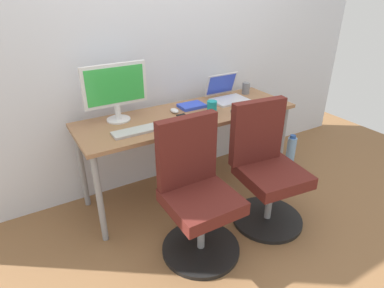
{
  "coord_description": "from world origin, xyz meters",
  "views": [
    {
      "loc": [
        -1.23,
        -2.12,
        1.69
      ],
      "look_at": [
        0.0,
        -0.05,
        0.48
      ],
      "focal_mm": 30.49,
      "sensor_mm": 36.0,
      "label": 1
    }
  ],
  "objects_px": {
    "water_bottle_on_floor": "(291,150)",
    "desktop_monitor": "(115,89)",
    "coffee_mug": "(212,106)",
    "office_chair_right": "(266,171)",
    "open_laptop": "(226,94)",
    "office_chair_left": "(196,196)"
  },
  "relations": [
    {
      "from": "desktop_monitor",
      "to": "water_bottle_on_floor",
      "type": "bearing_deg",
      "value": -9.21
    },
    {
      "from": "desktop_monitor",
      "to": "open_laptop",
      "type": "bearing_deg",
      "value": -1.55
    },
    {
      "from": "water_bottle_on_floor",
      "to": "desktop_monitor",
      "type": "height_order",
      "value": "desktop_monitor"
    },
    {
      "from": "water_bottle_on_floor",
      "to": "coffee_mug",
      "type": "bearing_deg",
      "value": 176.83
    },
    {
      "from": "water_bottle_on_floor",
      "to": "open_laptop",
      "type": "height_order",
      "value": "open_laptop"
    },
    {
      "from": "office_chair_right",
      "to": "water_bottle_on_floor",
      "type": "bearing_deg",
      "value": 31.19
    },
    {
      "from": "water_bottle_on_floor",
      "to": "coffee_mug",
      "type": "relative_size",
      "value": 3.37
    },
    {
      "from": "office_chair_right",
      "to": "open_laptop",
      "type": "distance_m",
      "value": 0.84
    },
    {
      "from": "office_chair_right",
      "to": "office_chair_left",
      "type": "bearing_deg",
      "value": 179.96
    },
    {
      "from": "office_chair_right",
      "to": "coffee_mug",
      "type": "distance_m",
      "value": 0.67
    },
    {
      "from": "office_chair_left",
      "to": "coffee_mug",
      "type": "height_order",
      "value": "office_chair_left"
    },
    {
      "from": "water_bottle_on_floor",
      "to": "desktop_monitor",
      "type": "distance_m",
      "value": 1.88
    },
    {
      "from": "office_chair_left",
      "to": "coffee_mug",
      "type": "relative_size",
      "value": 10.22
    },
    {
      "from": "desktop_monitor",
      "to": "office_chair_left",
      "type": "bearing_deg",
      "value": -73.6
    },
    {
      "from": "desktop_monitor",
      "to": "coffee_mug",
      "type": "distance_m",
      "value": 0.77
    },
    {
      "from": "open_laptop",
      "to": "office_chair_right",
      "type": "bearing_deg",
      "value": -101.95
    },
    {
      "from": "office_chair_right",
      "to": "open_laptop",
      "type": "xyz_separation_m",
      "value": [
        0.16,
        0.75,
        0.36
      ]
    },
    {
      "from": "office_chair_left",
      "to": "desktop_monitor",
      "type": "height_order",
      "value": "desktop_monitor"
    },
    {
      "from": "office_chair_left",
      "to": "water_bottle_on_floor",
      "type": "distance_m",
      "value": 1.55
    },
    {
      "from": "water_bottle_on_floor",
      "to": "open_laptop",
      "type": "relative_size",
      "value": 1.0
    },
    {
      "from": "water_bottle_on_floor",
      "to": "desktop_monitor",
      "type": "relative_size",
      "value": 0.65
    },
    {
      "from": "water_bottle_on_floor",
      "to": "desktop_monitor",
      "type": "xyz_separation_m",
      "value": [
        -1.67,
        0.27,
        0.83
      ]
    }
  ]
}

